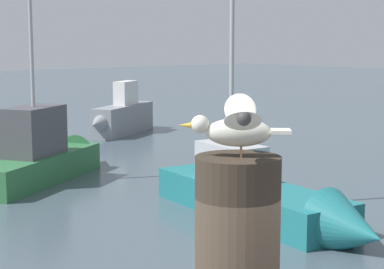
{
  "coord_description": "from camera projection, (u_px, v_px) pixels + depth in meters",
  "views": [
    {
      "loc": [
        -0.99,
        -2.16,
        3.05
      ],
      "look_at": [
        0.59,
        -0.27,
        2.69
      ],
      "focal_mm": 62.18,
      "sensor_mm": 36.0,
      "label": 1
    }
  ],
  "objects": [
    {
      "name": "seagull",
      "position": [
        238.0,
        124.0,
        2.29
      ],
      "size": [
        0.55,
        0.58,
        0.2
      ],
      "color": "tan",
      "rests_on": "mooring_post"
    },
    {
      "name": "boat_green",
      "position": [
        47.0,
        155.0,
        14.59
      ],
      "size": [
        4.37,
        3.14,
        5.17
      ],
      "color": "#2D6B3D",
      "rests_on": "ground_plane"
    },
    {
      "name": "boat_teal",
      "position": [
        270.0,
        201.0,
        11.1
      ],
      "size": [
        1.7,
        5.11,
        4.32
      ],
      "color": "#1E7075",
      "rests_on": "ground_plane"
    },
    {
      "name": "boat_grey",
      "position": [
        121.0,
        116.0,
        21.53
      ],
      "size": [
        3.49,
        2.39,
        1.7
      ],
      "color": "gray",
      "rests_on": "ground_plane"
    },
    {
      "name": "channel_buoy",
      "position": [
        241.0,
        265.0,
        7.65
      ],
      "size": [
        0.56,
        0.56,
        1.33
      ],
      "color": "yellow",
      "rests_on": "ground_plane"
    }
  ]
}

